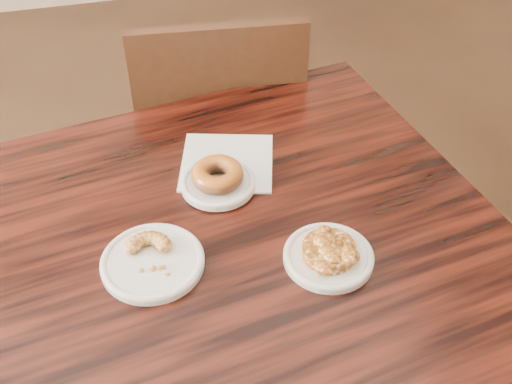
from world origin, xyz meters
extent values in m
cube|color=black|center=(0.29, -0.10, 0.38)|extent=(1.04, 1.04, 0.75)
cube|color=white|center=(0.30, 0.11, 0.75)|extent=(0.22, 0.22, 0.00)
cylinder|color=silver|center=(0.27, 0.04, 0.76)|extent=(0.14, 0.14, 0.01)
cylinder|color=white|center=(0.12, -0.12, 0.76)|extent=(0.17, 0.17, 0.01)
cylinder|color=silver|center=(0.41, -0.18, 0.76)|extent=(0.15, 0.15, 0.01)
torus|color=#945515|center=(0.27, 0.04, 0.78)|extent=(0.10, 0.10, 0.03)
camera|label=1|loc=(0.12, -0.86, 1.56)|focal=45.00mm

